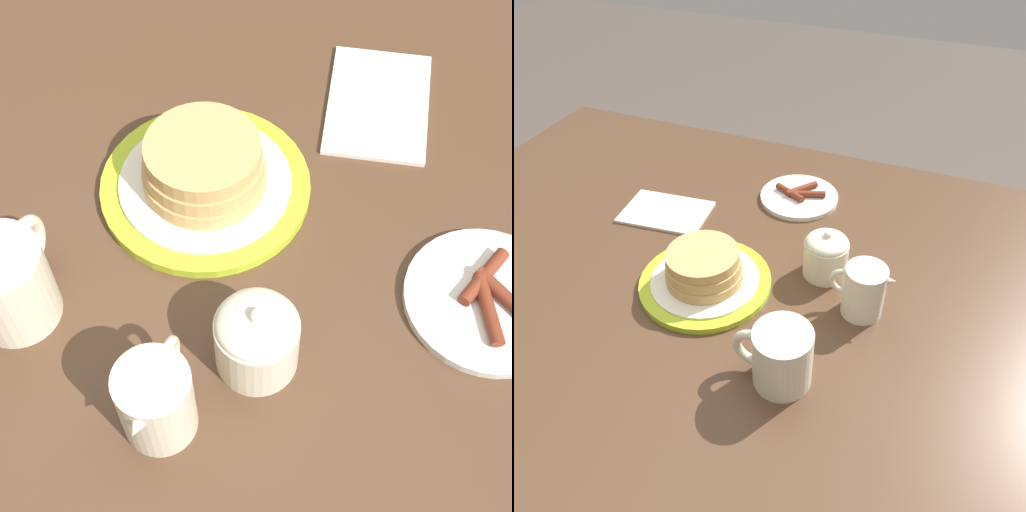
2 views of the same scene
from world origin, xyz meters
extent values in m
plane|color=#51473F|center=(0.00, 0.00, 0.00)|extent=(8.00, 8.00, 0.00)
cube|color=#4C3321|center=(0.00, 0.00, 0.72)|extent=(1.41, 1.07, 0.03)
cube|color=#4C3321|center=(0.64, -0.47, 0.35)|extent=(0.07, 0.07, 0.71)
cylinder|color=#AAC628|center=(0.03, 0.00, 0.74)|extent=(0.23, 0.23, 0.01)
cylinder|color=white|center=(0.03, 0.00, 0.75)|extent=(0.19, 0.19, 0.00)
cylinder|color=tan|center=(0.03, 0.00, 0.76)|extent=(0.13, 0.13, 0.02)
cylinder|color=tan|center=(0.03, 0.00, 0.78)|extent=(0.13, 0.13, 0.02)
cylinder|color=tan|center=(0.03, 0.00, 0.80)|extent=(0.12, 0.12, 0.02)
cylinder|color=silver|center=(-0.03, -0.31, 0.74)|extent=(0.17, 0.17, 0.01)
cylinder|color=maroon|center=(-0.05, -0.31, 0.75)|extent=(0.08, 0.04, 0.01)
cylinder|color=maroon|center=(-0.02, -0.31, 0.75)|extent=(0.07, 0.05, 0.01)
cylinder|color=maroon|center=(-0.03, -0.33, 0.75)|extent=(0.06, 0.07, 0.01)
cylinder|color=beige|center=(-0.16, 0.14, 0.79)|extent=(0.09, 0.09, 0.10)
torus|color=beige|center=(-0.12, 0.14, 0.79)|extent=(0.07, 0.01, 0.07)
cylinder|color=brown|center=(-0.16, 0.14, 0.83)|extent=(0.08, 0.08, 0.00)
cylinder|color=beige|center=(-0.24, -0.04, 0.78)|extent=(0.07, 0.07, 0.09)
cone|color=beige|center=(-0.27, -0.04, 0.82)|extent=(0.04, 0.03, 0.04)
torus|color=beige|center=(-0.20, -0.04, 0.79)|extent=(0.05, 0.01, 0.05)
cylinder|color=beige|center=(-0.15, -0.11, 0.77)|extent=(0.08, 0.08, 0.07)
ellipsoid|color=beige|center=(-0.15, -0.11, 0.81)|extent=(0.08, 0.08, 0.03)
sphere|color=beige|center=(-0.15, -0.11, 0.82)|extent=(0.01, 0.01, 0.01)
cube|color=silver|center=(0.21, -0.16, 0.74)|extent=(0.19, 0.13, 0.01)
camera|label=1|loc=(-0.47, -0.19, 1.42)|focal=55.00mm
camera|label=2|loc=(-0.31, 0.55, 1.35)|focal=35.00mm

